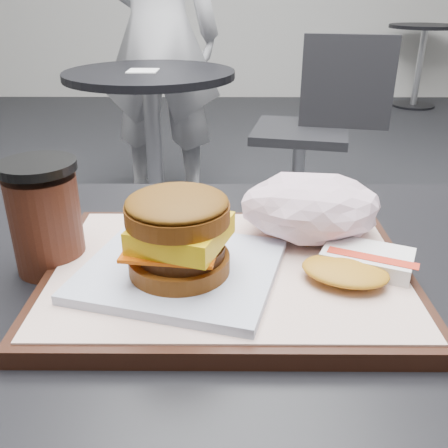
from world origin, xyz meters
TOP-DOWN VIEW (x-y plane):
  - customer_table at (0.00, 0.00)m, footprint 0.80×0.60m
  - serving_tray at (-0.03, 0.01)m, footprint 0.38×0.28m
  - breakfast_sandwich at (-0.08, -0.02)m, footprint 0.23×0.21m
  - hash_brown at (0.10, -0.01)m, footprint 0.13×0.12m
  - crumpled_wrapper at (0.07, 0.08)m, footprint 0.16×0.13m
  - coffee_cup at (-0.23, 0.04)m, footprint 0.08×0.08m
  - neighbor_table at (-0.35, 1.65)m, footprint 0.70×0.70m
  - napkin at (-0.37, 1.63)m, footprint 0.12×0.12m
  - neighbor_chair at (0.37, 1.79)m, footprint 0.64×0.50m
  - patron at (-0.38, 2.18)m, footprint 0.65×0.45m
  - bg_table_far at (1.80, 4.50)m, footprint 0.66×0.66m

SIDE VIEW (x-z plane):
  - neighbor_chair at x=0.37m, z-range 0.07..0.95m
  - neighbor_table at x=-0.35m, z-range 0.18..0.93m
  - bg_table_far at x=1.80m, z-range 0.19..0.94m
  - customer_table at x=0.00m, z-range 0.20..0.97m
  - napkin at x=-0.37m, z-range 0.75..0.75m
  - serving_tray at x=-0.03m, z-range 0.77..0.79m
  - hash_brown at x=0.10m, z-range 0.79..0.81m
  - crumpled_wrapper at x=0.07m, z-range 0.79..0.86m
  - breakfast_sandwich at x=-0.08m, z-range 0.78..0.88m
  - coffee_cup at x=-0.23m, z-range 0.77..0.89m
  - patron at x=-0.38m, z-range 0.00..1.70m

